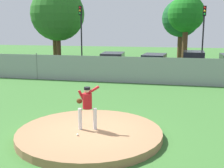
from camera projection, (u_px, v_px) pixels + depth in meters
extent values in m
plane|color=#386B2D|center=(122.00, 97.00, 15.70)|extent=(80.00, 80.00, 0.00)
cube|color=#2B2B2D|center=(141.00, 73.00, 23.84)|extent=(44.00, 7.00, 0.01)
cylinder|color=#99704C|center=(90.00, 134.00, 9.93)|extent=(4.95, 4.95, 0.25)
cylinder|color=silver|center=(80.00, 119.00, 9.93)|extent=(0.13, 0.13, 0.74)
cylinder|color=silver|center=(95.00, 119.00, 9.92)|extent=(0.13, 0.13, 0.74)
cylinder|color=maroon|center=(87.00, 101.00, 9.80)|extent=(0.32, 0.32, 0.53)
cylinder|color=maroon|center=(92.00, 91.00, 9.69)|extent=(0.50, 0.19, 0.35)
cylinder|color=maroon|center=(82.00, 97.00, 9.82)|extent=(0.29, 0.14, 0.46)
ellipsoid|color=#4C2D14|center=(79.00, 101.00, 9.92)|extent=(0.20, 0.12, 0.18)
sphere|color=tan|center=(87.00, 90.00, 9.73)|extent=(0.20, 0.20, 0.20)
cylinder|color=black|center=(87.00, 88.00, 9.72)|extent=(0.21, 0.21, 0.09)
sphere|color=white|center=(78.00, 135.00, 9.39)|extent=(0.07, 0.07, 0.07)
cube|color=gray|center=(133.00, 70.00, 19.36)|extent=(34.90, 0.03, 1.78)
cylinder|color=slate|center=(37.00, 66.00, 20.84)|extent=(0.07, 0.07, 1.88)
cube|color=#146066|center=(154.00, 65.00, 23.57)|extent=(2.21, 4.90, 0.64)
cube|color=black|center=(154.00, 58.00, 23.45)|extent=(1.90, 2.74, 0.60)
cylinder|color=black|center=(157.00, 67.00, 25.02)|extent=(1.96, 0.78, 0.64)
cylinder|color=black|center=(151.00, 72.00, 22.24)|extent=(1.96, 0.78, 0.64)
cube|color=tan|center=(113.00, 65.00, 23.86)|extent=(2.20, 4.73, 0.70)
cube|color=black|center=(113.00, 57.00, 23.73)|extent=(1.90, 2.65, 0.63)
cylinder|color=black|center=(115.00, 67.00, 25.31)|extent=(1.96, 0.79, 0.64)
cylinder|color=black|center=(110.00, 71.00, 22.54)|extent=(1.96, 0.79, 0.64)
cube|color=#232328|center=(193.00, 65.00, 23.28)|extent=(1.87, 4.51, 0.78)
cube|color=black|center=(194.00, 56.00, 23.13)|extent=(1.66, 2.50, 0.71)
cylinder|color=black|center=(193.00, 68.00, 24.66)|extent=(1.80, 0.70, 0.64)
cylinder|color=black|center=(193.00, 72.00, 22.04)|extent=(1.80, 0.70, 0.64)
cone|color=orange|center=(21.00, 68.00, 24.55)|extent=(0.32, 0.32, 0.55)
cube|color=black|center=(21.00, 71.00, 24.60)|extent=(0.40, 0.40, 0.03)
cylinder|color=black|center=(81.00, 36.00, 29.00)|extent=(0.14, 0.14, 5.74)
cube|color=black|center=(80.00, 11.00, 28.36)|extent=(0.28, 0.24, 0.90)
sphere|color=red|center=(80.00, 8.00, 28.19)|extent=(0.18, 0.18, 0.18)
sphere|color=orange|center=(80.00, 10.00, 28.24)|extent=(0.18, 0.18, 0.18)
sphere|color=green|center=(80.00, 13.00, 28.29)|extent=(0.18, 0.18, 0.18)
cylinder|color=black|center=(203.00, 37.00, 26.60)|extent=(0.14, 0.14, 5.57)
cube|color=black|center=(205.00, 11.00, 25.98)|extent=(0.28, 0.24, 0.90)
sphere|color=red|center=(205.00, 8.00, 25.81)|extent=(0.18, 0.18, 0.18)
sphere|color=orange|center=(205.00, 11.00, 25.86)|extent=(0.18, 0.18, 0.18)
sphere|color=green|center=(205.00, 14.00, 25.91)|extent=(0.18, 0.18, 0.18)
cylinder|color=#4C331E|center=(55.00, 46.00, 35.53)|extent=(0.48, 0.48, 2.84)
sphere|color=#347725|center=(54.00, 22.00, 34.96)|extent=(4.23, 4.23, 4.23)
cylinder|color=#4C331E|center=(59.00, 47.00, 32.89)|extent=(0.50, 0.50, 3.05)
sphere|color=#276721|center=(58.00, 14.00, 32.19)|extent=(5.94, 5.94, 5.94)
cylinder|color=#4C331E|center=(180.00, 47.00, 31.50)|extent=(0.49, 0.49, 3.24)
sphere|color=#195828|center=(181.00, 18.00, 30.92)|extent=(4.00, 4.00, 4.00)
cylinder|color=#4C331E|center=(185.00, 45.00, 29.48)|extent=(0.53, 0.53, 3.72)
sphere|color=#196E1B|center=(186.00, 14.00, 28.87)|extent=(3.65, 3.65, 3.65)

